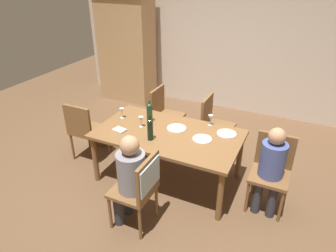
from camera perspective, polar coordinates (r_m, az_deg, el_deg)
The scene contains 21 objects.
ground_plane at distance 4.33m, azimuth 0.00°, elevation -9.66°, with size 10.00×10.00×0.00m, color brown.
rear_room_partition at distance 6.14m, azimuth 11.36°, elevation 15.31°, with size 6.40×0.12×2.70m, color beige.
armoire_cabinet at distance 6.60m, azimuth -7.76°, elevation 14.19°, with size 1.18×0.62×2.18m.
dining_table at distance 3.97m, azimuth 0.00°, elevation -2.20°, with size 1.87×1.05×0.72m.
chair_near at distance 3.29m, azimuth -4.89°, elevation -10.69°, with size 0.46×0.44×0.92m.
chair_right_end at distance 3.82m, azimuth 18.83°, elevation -7.25°, with size 0.44×0.44×0.92m.
chair_far_left at distance 4.94m, azimuth -0.83°, elevation 2.68°, with size 0.44×0.44×0.92m.
chair_far_right at distance 4.67m, azimuth 8.48°, elevation 0.76°, with size 0.44×0.44×0.92m.
chair_left_end at distance 4.61m, azimuth -15.40°, elevation -0.35°, with size 0.44×0.44×0.92m.
person_woman_host at distance 3.32m, azimuth -7.21°, elevation -9.11°, with size 0.35×0.31×1.14m.
person_man_bearded at distance 3.67m, azimuth 18.81°, elevation -6.88°, with size 0.29×0.33×1.09m.
wine_bottle_tall_green at distance 3.72m, azimuth -3.36°, elevation -0.51°, with size 0.07×0.07×0.34m.
wine_bottle_dark_red at distance 4.16m, azimuth -3.48°, elevation 2.64°, with size 0.08×0.08×0.31m.
wine_glass_near_left at distance 4.04m, azimuth -5.07°, elevation 1.19°, with size 0.07×0.07×0.15m.
wine_glass_centre at distance 4.32m, azimuth -8.62°, elevation 2.78°, with size 0.07×0.07×0.15m.
wine_glass_near_right at distance 4.11m, azimuth 7.98°, elevation 1.48°, with size 0.07×0.07×0.15m.
dinner_plate_host at distance 3.97m, azimuth 10.91°, elevation -1.42°, with size 0.25×0.25×0.01m, color white.
dinner_plate_guest_left at distance 3.80m, azimuth 6.42°, elevation -2.43°, with size 0.24×0.24×0.01m, color white.
dinner_plate_guest_right at distance 4.03m, azimuth 1.61°, elevation -0.42°, with size 0.25×0.25×0.01m, color white.
folded_napkin at distance 4.01m, azimuth -9.06°, elevation -0.78°, with size 0.16×0.12×0.03m, color beige.
handbag at distance 5.10m, azimuth -11.73°, elevation -2.43°, with size 0.28×0.12×0.22m, color brown.
Camera 1 is at (1.47, -3.10, 2.65)m, focal length 32.58 mm.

